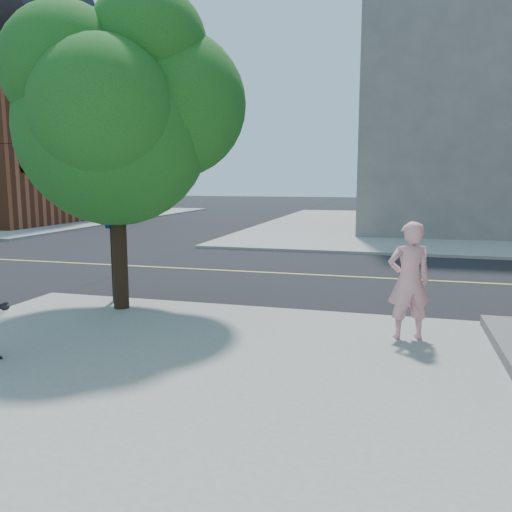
% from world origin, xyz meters
% --- Properties ---
extents(ground, '(140.00, 140.00, 0.00)m').
position_xyz_m(ground, '(0.00, 0.00, 0.00)').
color(ground, black).
rests_on(ground, ground).
extents(road_ew, '(140.00, 9.00, 0.01)m').
position_xyz_m(road_ew, '(0.00, 4.50, 0.01)').
color(road_ew, black).
rests_on(road_ew, ground).
extents(man_on_phone, '(0.83, 0.67, 1.98)m').
position_xyz_m(man_on_phone, '(7.07, -1.44, 1.11)').
color(man_on_phone, '#F0A5AD').
rests_on(man_on_phone, sidewalk_se).
extents(street_tree, '(4.77, 4.34, 6.33)m').
position_xyz_m(street_tree, '(1.45, -0.84, 4.21)').
color(street_tree, black).
rests_on(street_tree, sidewalk_se).
extents(signal_pole, '(3.28, 0.37, 3.70)m').
position_xyz_m(signal_pole, '(-0.91, -0.33, 3.13)').
color(signal_pole, black).
rests_on(signal_pole, sidewalk_se).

